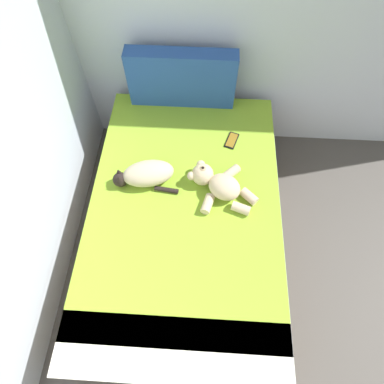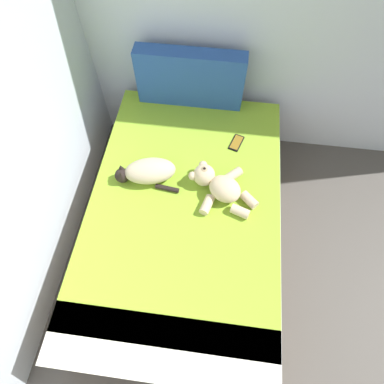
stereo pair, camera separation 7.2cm
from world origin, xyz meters
TOP-DOWN VIEW (x-y plane):
  - ground_plane at (1.73, 1.93)m, footprint 9.65×9.65m
  - bed at (0.88, 2.77)m, footprint 1.30×2.04m
  - patterned_cushion at (0.80, 3.71)m, footprint 0.80×0.13m
  - cat at (0.61, 2.95)m, footprint 0.44×0.26m
  - teddy_bear at (1.09, 2.91)m, footprint 0.48×0.38m
  - cell_phone at (1.19, 3.32)m, footprint 0.11×0.16m

SIDE VIEW (x-z plane):
  - ground_plane at x=1.73m, z-range 0.00..0.00m
  - bed at x=0.88m, z-range 0.00..0.55m
  - cell_phone at x=1.19m, z-range 0.56..0.57m
  - teddy_bear at x=1.09m, z-range 0.54..0.70m
  - cat at x=0.61m, z-range 0.55..0.70m
  - patterned_cushion at x=0.80m, z-range 0.56..1.00m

